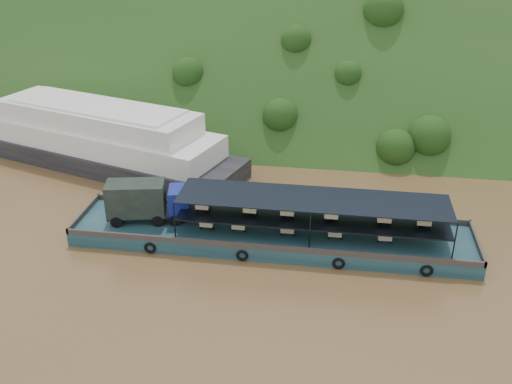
# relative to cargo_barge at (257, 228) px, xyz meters

# --- Properties ---
(ground) EXTENTS (160.00, 160.00, 0.00)m
(ground) POSITION_rel_cargo_barge_xyz_m (1.45, 0.18, -1.23)
(ground) COLOR brown
(ground) RESTS_ON ground
(hillside) EXTENTS (140.00, 39.60, 39.60)m
(hillside) POSITION_rel_cargo_barge_xyz_m (1.45, 36.18, -1.23)
(hillside) COLOR #193D16
(hillside) RESTS_ON ground
(cargo_barge) EXTENTS (35.00, 7.18, 4.93)m
(cargo_barge) POSITION_rel_cargo_barge_xyz_m (0.00, 0.00, 0.00)
(cargo_barge) COLOR #122F3F
(cargo_barge) RESTS_ON ground
(passenger_ferry) EXTENTS (35.67, 18.91, 7.02)m
(passenger_ferry) POSITION_rel_cargo_barge_xyz_m (-20.44, 14.61, 1.81)
(passenger_ferry) COLOR black
(passenger_ferry) RESTS_ON ground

